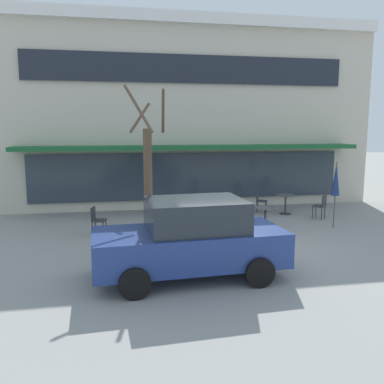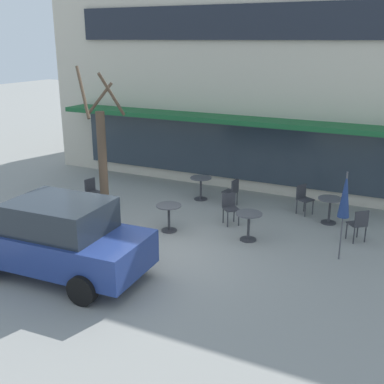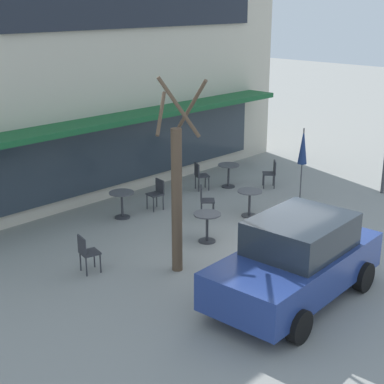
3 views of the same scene
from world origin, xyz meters
TOP-DOWN VIEW (x-y plane):
  - ground_plane at (0.00, 0.00)m, footprint 80.00×80.00m
  - building_facade at (0.00, 9.97)m, footprint 16.00×9.10m
  - cafe_table_near_wall at (1.74, 1.89)m, footprint 0.70×0.70m
  - cafe_table_streetside at (-0.45, 1.51)m, footprint 0.70×0.70m
  - cafe_table_by_tree at (-0.85, 4.39)m, footprint 0.70×0.70m
  - cafe_table_mid_patio at (3.41, 4.09)m, footprint 0.70×0.70m
  - patio_umbrella_green_folded at (4.12, 1.77)m, footprint 0.28×0.28m
  - cafe_chair_0 at (0.85, 2.79)m, footprint 0.57×0.57m
  - cafe_chair_1 at (4.35, 3.07)m, footprint 0.57×0.57m
  - cafe_chair_2 at (-3.64, 2.25)m, footprint 0.48×0.48m
  - cafe_chair_3 at (2.53, 4.55)m, footprint 0.54×0.54m
  - cafe_chair_4 at (0.34, 4.21)m, footprint 0.45×0.45m
  - parked_sedan at (-1.41, -1.83)m, footprint 4.29×2.19m
  - street_tree at (-2.13, 0.88)m, footprint 1.16×1.14m

SIDE VIEW (x-z plane):
  - ground_plane at x=0.00m, z-range 0.00..0.00m
  - cafe_table_near_wall at x=1.74m, z-range 0.14..0.90m
  - cafe_table_streetside at x=-0.45m, z-range 0.14..0.90m
  - cafe_table_by_tree at x=-0.85m, z-range 0.14..0.90m
  - cafe_table_mid_patio at x=3.41m, z-range 0.14..0.90m
  - cafe_chair_0 at x=0.85m, z-range 0.08..0.97m
  - cafe_chair_1 at x=4.35m, z-range 0.08..0.97m
  - cafe_chair_2 at x=-3.64m, z-range 0.08..0.97m
  - cafe_chair_3 at x=2.53m, z-range 0.08..0.97m
  - cafe_chair_4 at x=0.34m, z-range 0.08..0.97m
  - parked_sedan at x=-1.41m, z-range 0.00..1.76m
  - patio_umbrella_green_folded at x=4.12m, z-range 0.53..2.73m
  - street_tree at x=-2.13m, z-range -0.33..4.11m
  - building_facade at x=0.00m, z-range 0.00..7.79m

